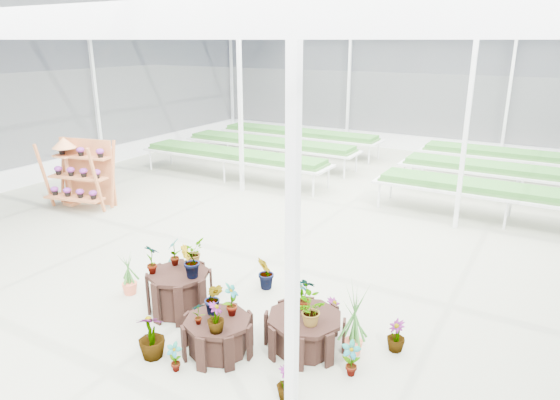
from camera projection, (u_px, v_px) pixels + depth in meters
The scene contains 10 objects.
ground_plane at pixel (255, 264), 9.80m from camera, with size 24.00×24.00×0.00m, color gray.
greenhouse_shell at pixel (253, 152), 9.11m from camera, with size 18.00×24.00×4.50m, color white, non-canonical shape.
steel_frame at pixel (253, 152), 9.11m from camera, with size 18.00×24.00×4.50m, color silver, non-canonical shape.
nursery_benches at pixel (379, 166), 15.61m from camera, with size 16.00×7.00×0.84m, color silver, non-canonical shape.
plinth_tall at pixel (180, 292), 8.01m from camera, with size 1.00×1.00×0.68m, color black.
plinth_mid at pixel (218, 336), 6.97m from camera, with size 0.97×0.97×0.51m, color black.
plinth_low at pixel (304, 332), 7.07m from camera, with size 1.11×1.11×0.50m, color black.
shelf_rack at pixel (79, 175), 12.83m from camera, with size 1.66×0.88×1.76m, color #B26439, non-canonical shape.
bird_table at pixel (68, 172), 13.04m from camera, with size 0.43×0.43×1.82m, color tan, non-canonical shape.
nursery_plants at pixel (240, 297), 7.43m from camera, with size 4.88×2.95×1.23m.
Camera 1 is at (4.89, -7.50, 4.20)m, focal length 32.00 mm.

